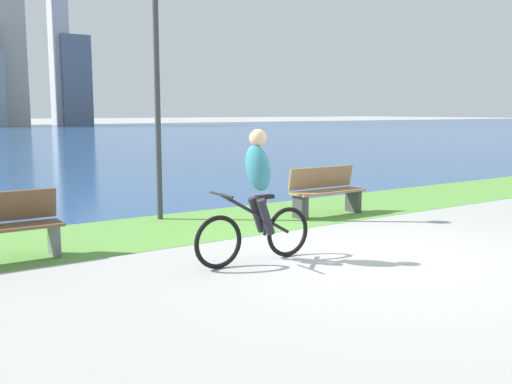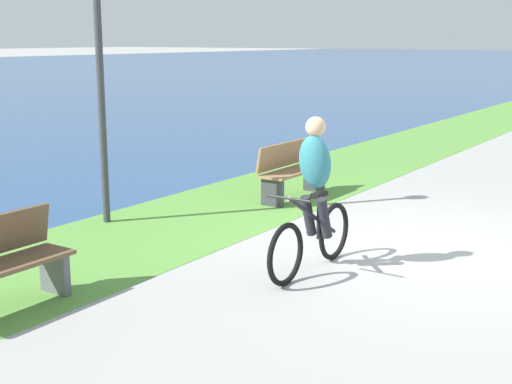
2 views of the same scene
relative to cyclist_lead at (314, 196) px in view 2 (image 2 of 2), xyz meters
name	(u,v)px [view 2 (image 2 of 2)]	position (x,y,z in m)	size (l,w,h in m)	color
ground_plane	(418,249)	(1.44, -0.67, -0.84)	(300.00, 300.00, 0.00)	#9E9E99
grass_strip_bayside	(208,213)	(1.44, 2.56, -0.84)	(120.00, 2.50, 0.01)	#59933D
cyclist_lead	(314,196)	(0.00, 0.00, 0.00)	(1.74, 0.52, 1.71)	black
bench_near_path	(291,171)	(2.98, 2.07, -0.39)	(1.50, 0.47, 0.90)	olive
lamppost_tall	(98,20)	(0.24, 3.44, 1.92)	(0.28, 0.28, 4.27)	#38383D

